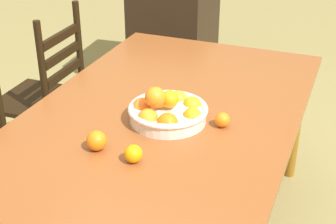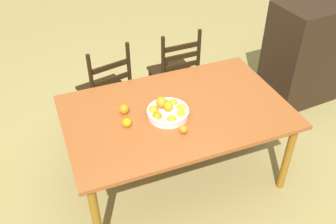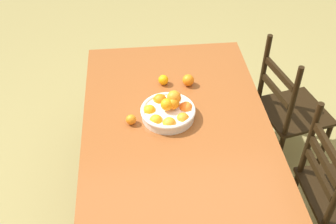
{
  "view_description": "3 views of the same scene",
  "coord_description": "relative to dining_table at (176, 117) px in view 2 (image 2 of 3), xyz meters",
  "views": [
    {
      "loc": [
        -1.73,
        -0.7,
        1.69
      ],
      "look_at": [
        -0.09,
        -0.05,
        0.76
      ],
      "focal_mm": 53.4,
      "sensor_mm": 36.0,
      "label": 1
    },
    {
      "loc": [
        -0.9,
        -2.12,
        2.51
      ],
      "look_at": [
        -0.09,
        -0.05,
        0.76
      ],
      "focal_mm": 40.05,
      "sensor_mm": 36.0,
      "label": 2
    },
    {
      "loc": [
        1.71,
        -0.22,
        2.35
      ],
      "look_at": [
        -0.09,
        -0.05,
        0.76
      ],
      "focal_mm": 44.1,
      "sensor_mm": 36.0,
      "label": 3
    }
  ],
  "objects": [
    {
      "name": "ground_plane",
      "position": [
        0.0,
        0.0,
        -0.65
      ],
      "size": [
        12.0,
        12.0,
        0.0
      ],
      "primitive_type": "plane",
      "color": "olive"
    },
    {
      "name": "dining_table",
      "position": [
        0.0,
        0.0,
        0.0
      ],
      "size": [
        1.74,
        1.09,
        0.72
      ],
      "color": "brown",
      "rests_on": "ground"
    },
    {
      "name": "chair_near_window",
      "position": [
        -0.38,
        0.84,
        -0.21
      ],
      "size": [
        0.51,
        0.51,
        0.97
      ],
      "rotation": [
        0.0,
        0.0,
        3.36
      ],
      "color": "black",
      "rests_on": "ground"
    },
    {
      "name": "chair_by_cabinet",
      "position": [
        0.35,
        0.87,
        -0.19
      ],
      "size": [
        0.44,
        0.44,
        0.98
      ],
      "rotation": [
        0.0,
        0.0,
        3.17
      ],
      "color": "black",
      "rests_on": "ground"
    },
    {
      "name": "cabinet",
      "position": [
        1.73,
        0.61,
        -0.1
      ],
      "size": [
        0.79,
        0.59,
        1.1
      ],
      "primitive_type": "cube",
      "rotation": [
        0.0,
        0.0,
        0.08
      ],
      "color": "black",
      "rests_on": "ground"
    },
    {
      "name": "fruit_bowl",
      "position": [
        -0.09,
        -0.04,
        0.11
      ],
      "size": [
        0.32,
        0.32,
        0.16
      ],
      "color": "silver",
      "rests_on": "dining_table"
    },
    {
      "name": "orange_loose_0",
      "position": [
        -0.39,
        0.11,
        0.1
      ],
      "size": [
        0.08,
        0.08,
        0.08
      ],
      "primitive_type": "sphere",
      "color": "orange",
      "rests_on": "dining_table"
    },
    {
      "name": "orange_loose_1",
      "position": [
        -0.05,
        -0.26,
        0.1
      ],
      "size": [
        0.06,
        0.06,
        0.06
      ],
      "primitive_type": "sphere",
      "color": "orange",
      "rests_on": "dining_table"
    },
    {
      "name": "orange_loose_2",
      "position": [
        -0.41,
        -0.04,
        0.1
      ],
      "size": [
        0.07,
        0.07,
        0.07
      ],
      "primitive_type": "sphere",
      "color": "orange",
      "rests_on": "dining_table"
    }
  ]
}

